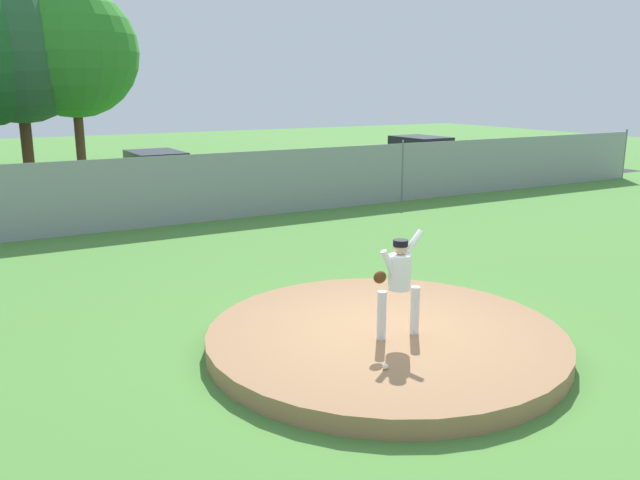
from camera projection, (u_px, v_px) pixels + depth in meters
ground_plane at (234, 256)px, 14.66m from camera, size 80.00×80.00×0.00m
asphalt_strip at (140, 200)px, 21.87m from camera, size 44.00×7.00×0.01m
pitchers_mound at (385, 338)px, 9.54m from camera, size 5.28×5.28×0.26m
pitcher_youth at (399, 278)px, 9.06m from camera, size 0.78×0.32×1.55m
baseball at (385, 366)px, 8.18m from camera, size 0.07×0.07×0.07m
chainlink_fence at (179, 190)px, 17.83m from camera, size 38.27×0.07×2.03m
parked_car_champagne at (157, 177)px, 21.86m from camera, size 1.89×4.26×1.63m
parked_car_burgundy at (420, 158)px, 27.10m from camera, size 2.01×4.34×1.72m
traffic_cone_orange at (63, 215)px, 17.97m from camera, size 0.40×0.40×0.55m
tree_bushy_near at (18, 55)px, 25.68m from camera, size 5.46×5.46×7.74m
tree_broad_left at (72, 52)px, 26.37m from camera, size 5.33×5.33×7.79m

